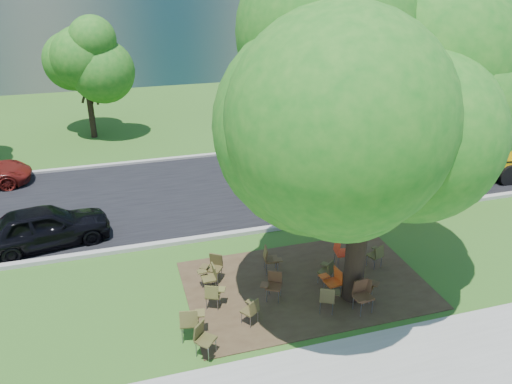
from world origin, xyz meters
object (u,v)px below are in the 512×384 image
object	(u,v)px
chair_9	(214,265)
chair_12	(341,251)
black_car	(45,226)
chair_8	(210,275)
chair_6	(334,279)
chair_10	(270,257)
chair_5	(362,293)
chair_7	(367,286)
chair_1	(213,294)
chair_3	(273,283)
chair_13	(377,254)
chair_14	(203,337)
chair_0	(190,320)
main_tree	(369,111)
chair_11	(327,270)
chair_2	(252,309)
school_bus	(410,147)
chair_4	(328,297)

from	to	relation	value
chair_9	chair_12	xyz separation A→B (m)	(3.96, -0.37, 0.04)
black_car	chair_8	bearing A→B (deg)	-141.32
chair_6	chair_9	bearing A→B (deg)	53.53
chair_9	chair_10	bearing A→B (deg)	-147.62
chair_5	chair_7	size ratio (longest dim) A/B	1.17
chair_1	chair_8	world-z (taller)	chair_8
chair_1	black_car	xyz separation A→B (m)	(-4.67, 4.99, 0.21)
chair_3	chair_13	xyz separation A→B (m)	(3.58, 0.62, -0.03)
chair_9	chair_14	bearing A→B (deg)	107.83
chair_0	chair_13	xyz separation A→B (m)	(6.10, 1.65, -0.10)
chair_6	chair_13	xyz separation A→B (m)	(1.88, 0.94, -0.04)
chair_0	chair_5	size ratio (longest dim) A/B	1.03
chair_0	chair_3	distance (m)	2.72
chair_14	main_tree	bearing A→B (deg)	146.75
chair_7	chair_14	distance (m)	4.86
chair_11	chair_12	world-z (taller)	chair_12
chair_2	chair_12	xyz separation A→B (m)	(3.44, 1.87, 0.09)
main_tree	chair_11	world-z (taller)	main_tree
school_bus	chair_10	size ratio (longest dim) A/B	13.20
chair_10	black_car	size ratio (longest dim) A/B	0.21
chair_6	black_car	world-z (taller)	black_car
chair_11	chair_14	size ratio (longest dim) A/B	0.88
chair_7	chair_5	bearing A→B (deg)	-91.75
chair_5	chair_1	bearing A→B (deg)	-25.63
chair_4	chair_10	bearing A→B (deg)	137.21
chair_3	chair_6	bearing A→B (deg)	-161.87
chair_7	chair_9	size ratio (longest dim) A/B	0.92
chair_4	chair_2	bearing A→B (deg)	-157.80
chair_5	chair_14	xyz separation A→B (m)	(-4.43, -0.46, -0.03)
chair_12	chair_4	bearing A→B (deg)	-25.13
chair_5	chair_11	size ratio (longest dim) A/B	1.20
chair_0	chair_12	size ratio (longest dim) A/B	1.04
chair_11	chair_12	size ratio (longest dim) A/B	0.84
chair_12	chair_14	world-z (taller)	chair_12
chair_10	chair_12	distance (m)	2.25
chair_7	chair_11	bearing A→B (deg)	165.09
chair_0	chair_7	bearing A→B (deg)	13.27
chair_12	chair_0	bearing A→B (deg)	-59.88
chair_8	chair_0	bearing A→B (deg)	152.76
chair_10	chair_5	bearing A→B (deg)	43.84
school_bus	black_car	distance (m)	14.69
chair_3	chair_12	xyz separation A→B (m)	(2.54, 0.97, 0.05)
main_tree	chair_4	size ratio (longest dim) A/B	10.62
chair_12	chair_13	size ratio (longest dim) A/B	1.15
chair_14	chair_10	bearing A→B (deg)	-178.32
main_tree	chair_9	size ratio (longest dim) A/B	10.36
chair_1	chair_13	bearing A→B (deg)	29.45
chair_12	black_car	size ratio (longest dim) A/B	0.22
chair_1	chair_11	bearing A→B (deg)	26.64
chair_5	chair_6	bearing A→B (deg)	-72.65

